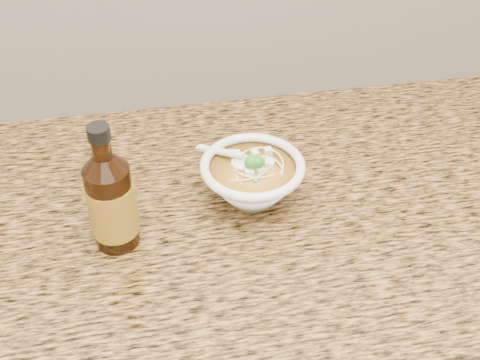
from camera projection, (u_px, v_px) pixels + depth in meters
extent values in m
cube|color=olive|center=(243.00, 211.00, 0.99)|extent=(4.00, 0.68, 0.04)
cylinder|color=white|center=(252.00, 197.00, 0.98)|extent=(0.07, 0.07, 0.01)
torus|color=white|center=(253.00, 166.00, 0.94)|extent=(0.17, 0.17, 0.02)
torus|color=beige|center=(261.00, 164.00, 0.95)|extent=(0.08, 0.08, 0.00)
torus|color=beige|center=(256.00, 166.00, 0.95)|extent=(0.09, 0.09, 0.00)
torus|color=beige|center=(259.00, 176.00, 0.93)|extent=(0.09, 0.09, 0.00)
torus|color=beige|center=(260.00, 169.00, 0.95)|extent=(0.06, 0.06, 0.00)
torus|color=beige|center=(257.00, 174.00, 0.94)|extent=(0.10, 0.10, 0.00)
torus|color=beige|center=(251.00, 169.00, 0.95)|extent=(0.12, 0.12, 0.00)
torus|color=beige|center=(263.00, 174.00, 0.94)|extent=(0.08, 0.08, 0.00)
torus|color=beige|center=(247.00, 168.00, 0.96)|extent=(0.08, 0.08, 0.00)
torus|color=beige|center=(248.00, 173.00, 0.95)|extent=(0.09, 0.09, 0.00)
torus|color=beige|center=(251.00, 169.00, 0.96)|extent=(0.07, 0.07, 0.00)
cube|color=silver|center=(255.00, 157.00, 0.96)|extent=(0.02, 0.02, 0.01)
cube|color=silver|center=(261.00, 153.00, 0.97)|extent=(0.02, 0.02, 0.01)
cube|color=silver|center=(263.00, 170.00, 0.93)|extent=(0.02, 0.02, 0.01)
cube|color=silver|center=(284.00, 166.00, 0.94)|extent=(0.02, 0.02, 0.01)
cube|color=silver|center=(256.00, 157.00, 0.96)|extent=(0.02, 0.02, 0.01)
cube|color=silver|center=(235.00, 153.00, 0.97)|extent=(0.01, 0.01, 0.01)
cube|color=silver|center=(235.00, 168.00, 0.94)|extent=(0.02, 0.02, 0.01)
cube|color=silver|center=(255.00, 185.00, 0.91)|extent=(0.01, 0.01, 0.01)
cube|color=silver|center=(248.00, 171.00, 0.93)|extent=(0.02, 0.02, 0.01)
cube|color=silver|center=(260.00, 165.00, 0.94)|extent=(0.02, 0.02, 0.01)
ellipsoid|color=#196014|center=(256.00, 164.00, 0.93)|extent=(0.03, 0.03, 0.03)
cylinder|color=#60C14A|center=(236.00, 154.00, 0.97)|extent=(0.01, 0.02, 0.01)
cylinder|color=#60C14A|center=(277.00, 171.00, 0.93)|extent=(0.02, 0.01, 0.01)
cylinder|color=#60C14A|center=(233.00, 163.00, 0.95)|extent=(0.01, 0.02, 0.01)
cylinder|color=#60C14A|center=(231.00, 169.00, 0.94)|extent=(0.02, 0.01, 0.01)
ellipsoid|color=white|center=(242.00, 163.00, 0.95)|extent=(0.04, 0.04, 0.01)
cube|color=white|center=(220.00, 151.00, 0.96)|extent=(0.07, 0.07, 0.02)
cylinder|color=black|center=(112.00, 207.00, 0.87)|extent=(0.07, 0.07, 0.14)
cylinder|color=black|center=(101.00, 148.00, 0.80)|extent=(0.03, 0.03, 0.03)
cylinder|color=black|center=(99.00, 133.00, 0.78)|extent=(0.03, 0.03, 0.02)
cylinder|color=red|center=(112.00, 208.00, 0.87)|extent=(0.07, 0.07, 0.09)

